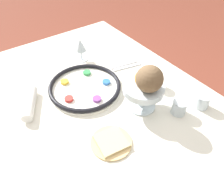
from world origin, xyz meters
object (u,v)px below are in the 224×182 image
object	(u,v)px
coconut	(149,79)
cup_far	(179,107)
cup_near	(202,101)
cup_mid	(156,81)
wine_glass	(80,46)
orange_fruit	(144,79)
seder_plate	(85,87)
bread_plate	(111,142)
fruit_stand	(143,91)
napkin_roll	(30,103)

from	to	relation	value
coconut	cup_far	distance (m)	0.21
cup_near	cup_far	world-z (taller)	same
coconut	cup_mid	size ratio (longest dim) A/B	1.70
wine_glass	cup_near	distance (m)	0.70
orange_fruit	cup_mid	size ratio (longest dim) A/B	1.15
seder_plate	cup_far	size ratio (longest dim) A/B	5.42
orange_fruit	bread_plate	world-z (taller)	orange_fruit
seder_plate	bread_plate	world-z (taller)	seder_plate
wine_glass	cup_mid	distance (m)	0.47
wine_glass	cup_near	size ratio (longest dim) A/B	2.04
coconut	cup_mid	distance (m)	0.24
cup_mid	cup_far	size ratio (longest dim) A/B	1.00
fruit_stand	cup_mid	xyz separation A→B (m)	(-0.07, 0.15, -0.06)
napkin_roll	cup_far	bearing A→B (deg)	51.48
cup_far	seder_plate	bearing A→B (deg)	-145.83
wine_glass	seder_plate	bearing A→B (deg)	-26.31
napkin_roll	cup_mid	xyz separation A→B (m)	(0.22, 0.57, 0.01)
seder_plate	cup_near	world-z (taller)	cup_near
napkin_roll	bread_plate	bearing A→B (deg)	26.39
orange_fruit	cup_far	distance (m)	0.21
seder_plate	fruit_stand	distance (m)	0.31
seder_plate	coconut	world-z (taller)	coconut
orange_fruit	coconut	bearing A→B (deg)	1.93
coconut	napkin_roll	distance (m)	0.54
wine_glass	napkin_roll	size ratio (longest dim) A/B	0.70
orange_fruit	cup_far	world-z (taller)	orange_fruit
coconut	cup_far	xyz separation A→B (m)	(0.10, 0.11, -0.15)
napkin_roll	cup_near	distance (m)	0.78
orange_fruit	coconut	size ratio (longest dim) A/B	0.68
coconut	napkin_roll	xyz separation A→B (m)	(-0.32, -0.41, -0.16)
seder_plate	napkin_roll	world-z (taller)	napkin_roll
orange_fruit	bread_plate	size ratio (longest dim) A/B	0.47
orange_fruit	cup_mid	world-z (taller)	orange_fruit
orange_fruit	seder_plate	bearing A→B (deg)	-150.19
seder_plate	napkin_roll	distance (m)	0.27
napkin_roll	cup_mid	distance (m)	0.61
wine_glass	bread_plate	distance (m)	0.61
wine_glass	coconut	bearing A→B (deg)	3.07
napkin_roll	coconut	bearing A→B (deg)	52.09
seder_plate	fruit_stand	world-z (taller)	fruit_stand
fruit_stand	cup_mid	size ratio (longest dim) A/B	2.73
seder_plate	wine_glass	xyz separation A→B (m)	(-0.24, 0.12, 0.08)
cup_mid	napkin_roll	bearing A→B (deg)	-111.49
fruit_stand	bread_plate	distance (m)	0.26
coconut	cup_mid	bearing A→B (deg)	121.48
cup_near	wine_glass	bearing A→B (deg)	-158.82
napkin_roll	seder_plate	bearing A→B (deg)	82.10
bread_plate	cup_mid	xyz separation A→B (m)	(-0.15, 0.38, 0.02)
wine_glass	napkin_roll	xyz separation A→B (m)	(0.20, -0.38, -0.07)
wine_glass	cup_mid	xyz separation A→B (m)	(0.42, 0.18, -0.06)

